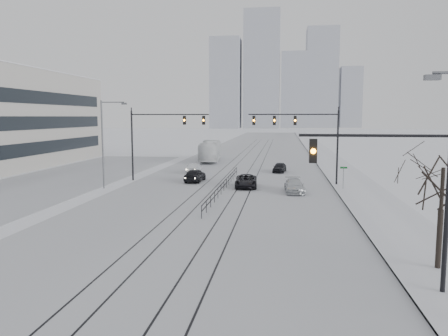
% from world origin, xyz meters
% --- Properties ---
extents(road, '(22.00, 260.00, 0.02)m').
position_xyz_m(road, '(0.00, 60.00, 0.01)').
color(road, silver).
rests_on(road, ground).
extents(sidewalk_east, '(5.00, 260.00, 0.16)m').
position_xyz_m(sidewalk_east, '(13.50, 60.00, 0.08)').
color(sidewalk_east, silver).
rests_on(sidewalk_east, ground).
extents(curb, '(0.10, 260.00, 0.12)m').
position_xyz_m(curb, '(11.05, 60.00, 0.06)').
color(curb, gray).
rests_on(curb, ground).
extents(parking_strip, '(14.00, 60.00, 0.03)m').
position_xyz_m(parking_strip, '(-20.00, 35.00, 0.01)').
color(parking_strip, silver).
rests_on(parking_strip, ground).
extents(tram_rails, '(5.30, 180.00, 0.01)m').
position_xyz_m(tram_rails, '(-0.00, 40.00, 0.02)').
color(tram_rails, black).
rests_on(tram_rails, ground).
extents(skyline, '(96.00, 48.00, 72.00)m').
position_xyz_m(skyline, '(5.02, 273.63, 30.65)').
color(skyline, '#9B9FAA').
rests_on(skyline, ground).
extents(traffic_mast_near, '(6.10, 0.37, 7.00)m').
position_xyz_m(traffic_mast_near, '(10.79, 6.00, 4.56)').
color(traffic_mast_near, black).
rests_on(traffic_mast_near, ground).
extents(traffic_mast_ne, '(9.60, 0.37, 8.00)m').
position_xyz_m(traffic_mast_ne, '(8.15, 34.99, 5.76)').
color(traffic_mast_ne, black).
rests_on(traffic_mast_ne, ground).
extents(traffic_mast_nw, '(9.10, 0.37, 8.00)m').
position_xyz_m(traffic_mast_nw, '(-8.52, 36.00, 5.57)').
color(traffic_mast_nw, black).
rests_on(traffic_mast_nw, ground).
extents(street_light_west, '(2.73, 0.25, 9.00)m').
position_xyz_m(street_light_west, '(-12.20, 30.00, 5.21)').
color(street_light_west, '#595B60').
rests_on(street_light_west, ground).
extents(bare_tree, '(4.40, 4.40, 6.10)m').
position_xyz_m(bare_tree, '(13.20, 9.00, 4.49)').
color(bare_tree, black).
rests_on(bare_tree, ground).
extents(median_fence, '(0.06, 24.00, 1.00)m').
position_xyz_m(median_fence, '(0.00, 30.00, 0.53)').
color(median_fence, black).
rests_on(median_fence, ground).
extents(street_sign, '(0.70, 0.06, 2.40)m').
position_xyz_m(street_sign, '(11.80, 32.00, 1.61)').
color(street_sign, '#595B60').
rests_on(street_sign, ground).
extents(sedan_sb_inner, '(2.02, 4.47, 1.49)m').
position_xyz_m(sedan_sb_inner, '(-4.09, 35.77, 0.74)').
color(sedan_sb_inner, black).
rests_on(sedan_sb_inner, ground).
extents(sedan_sb_outer, '(1.43, 3.86, 1.26)m').
position_xyz_m(sedan_sb_outer, '(-5.75, 43.34, 0.63)').
color(sedan_sb_outer, silver).
rests_on(sedan_sb_outer, ground).
extents(sedan_nb_front, '(2.48, 4.91, 1.33)m').
position_xyz_m(sedan_nb_front, '(2.00, 32.52, 0.67)').
color(sedan_nb_front, black).
rests_on(sedan_nb_front, ground).
extents(sedan_nb_right, '(2.06, 4.55, 1.29)m').
position_xyz_m(sedan_nb_right, '(6.92, 30.07, 0.65)').
color(sedan_nb_right, silver).
rests_on(sedan_nb_right, ground).
extents(sedan_nb_far, '(2.02, 3.94, 1.28)m').
position_xyz_m(sedan_nb_far, '(5.36, 45.56, 0.64)').
color(sedan_nb_far, black).
rests_on(sedan_nb_far, ground).
extents(box_truck, '(3.82, 12.24, 3.36)m').
position_xyz_m(box_truck, '(-6.15, 58.62, 1.68)').
color(box_truck, white).
rests_on(box_truck, ground).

